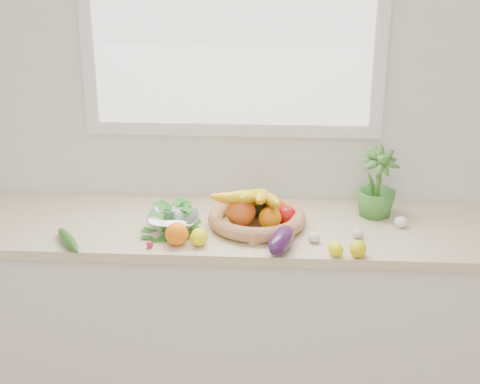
# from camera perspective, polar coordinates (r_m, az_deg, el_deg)

# --- Properties ---
(back_wall) EXTENTS (4.50, 0.02, 2.70)m
(back_wall) POSITION_cam_1_polar(r_m,az_deg,el_deg) (2.95, -0.60, 7.72)
(back_wall) COLOR white
(back_wall) RESTS_ON ground
(counter_cabinet) EXTENTS (2.20, 0.58, 0.86)m
(counter_cabinet) POSITION_cam_1_polar(r_m,az_deg,el_deg) (3.04, -0.94, -10.81)
(counter_cabinet) COLOR silver
(counter_cabinet) RESTS_ON ground
(countertop) EXTENTS (2.24, 0.62, 0.04)m
(countertop) POSITION_cam_1_polar(r_m,az_deg,el_deg) (2.82, -0.99, -3.05)
(countertop) COLOR beige
(countertop) RESTS_ON counter_cabinet
(window_frame) EXTENTS (1.30, 0.03, 1.10)m
(window_frame) POSITION_cam_1_polar(r_m,az_deg,el_deg) (2.87, -0.65, 15.43)
(window_frame) COLOR white
(window_frame) RESTS_ON back_wall
(window_pane) EXTENTS (1.18, 0.01, 0.98)m
(window_pane) POSITION_cam_1_polar(r_m,az_deg,el_deg) (2.85, -0.68, 15.39)
(window_pane) COLOR white
(window_pane) RESTS_ON window_frame
(orange_loose) EXTENTS (0.11, 0.11, 0.09)m
(orange_loose) POSITION_cam_1_polar(r_m,az_deg,el_deg) (2.62, -5.43, -3.59)
(orange_loose) COLOR orange
(orange_loose) RESTS_ON countertop
(lemon_a) EXTENTS (0.07, 0.09, 0.07)m
(lemon_a) POSITION_cam_1_polar(r_m,az_deg,el_deg) (2.61, -3.51, -3.85)
(lemon_a) COLOR yellow
(lemon_a) RESTS_ON countertop
(lemon_b) EXTENTS (0.08, 0.09, 0.06)m
(lemon_b) POSITION_cam_1_polar(r_m,az_deg,el_deg) (2.56, 10.04, -4.80)
(lemon_b) COLOR yellow
(lemon_b) RESTS_ON countertop
(lemon_c) EXTENTS (0.07, 0.08, 0.06)m
(lemon_c) POSITION_cam_1_polar(r_m,az_deg,el_deg) (2.55, 8.16, -4.81)
(lemon_c) COLOR #FFF90D
(lemon_c) RESTS_ON countertop
(apple) EXTENTS (0.10, 0.10, 0.09)m
(apple) POSITION_cam_1_polar(r_m,az_deg,el_deg) (2.78, 4.00, -2.08)
(apple) COLOR #AC0D0E
(apple) RESTS_ON countertop
(ginger) EXTENTS (0.10, 0.10, 0.03)m
(ginger) POSITION_cam_1_polar(r_m,az_deg,el_deg) (2.64, 1.72, -3.95)
(ginger) COLOR tan
(ginger) RESTS_ON countertop
(garlic_a) EXTENTS (0.05, 0.05, 0.04)m
(garlic_a) POSITION_cam_1_polar(r_m,az_deg,el_deg) (2.72, 10.02, -3.49)
(garlic_a) COLOR silver
(garlic_a) RESTS_ON countertop
(garlic_b) EXTENTS (0.06, 0.06, 0.05)m
(garlic_b) POSITION_cam_1_polar(r_m,az_deg,el_deg) (2.85, 13.57, -2.51)
(garlic_b) COLOR white
(garlic_b) RESTS_ON countertop
(garlic_c) EXTENTS (0.06, 0.06, 0.04)m
(garlic_c) POSITION_cam_1_polar(r_m,az_deg,el_deg) (2.65, 6.33, -3.86)
(garlic_c) COLOR white
(garlic_c) RESTS_ON countertop
(eggplant) EXTENTS (0.14, 0.23, 0.09)m
(eggplant) POSITION_cam_1_polar(r_m,az_deg,el_deg) (2.57, 3.55, -4.13)
(eggplant) COLOR #33113E
(eggplant) RESTS_ON countertop
(cucumber) EXTENTS (0.17, 0.22, 0.04)m
(cucumber) POSITION_cam_1_polar(r_m,az_deg,el_deg) (2.70, -14.46, -3.98)
(cucumber) COLOR #264E17
(cucumber) RESTS_ON countertop
(radish) EXTENTS (0.03, 0.03, 0.03)m
(radish) POSITION_cam_1_polar(r_m,az_deg,el_deg) (2.62, -7.71, -4.47)
(radish) COLOR red
(radish) RESTS_ON countertop
(potted_herb) EXTENTS (0.22, 0.22, 0.31)m
(potted_herb) POSITION_cam_1_polar(r_m,az_deg,el_deg) (2.90, 11.58, 0.64)
(potted_herb) COLOR #3D7C2D
(potted_herb) RESTS_ON countertop
(fruit_basket) EXTENTS (0.54, 0.54, 0.20)m
(fruit_basket) POSITION_cam_1_polar(r_m,az_deg,el_deg) (2.77, 1.39, -1.80)
(fruit_basket) COLOR #AE894D
(fruit_basket) RESTS_ON countertop
(colander_with_spinach) EXTENTS (0.22, 0.22, 0.12)m
(colander_with_spinach) POSITION_cam_1_polar(r_m,az_deg,el_deg) (2.74, -5.74, -2.21)
(colander_with_spinach) COLOR silver
(colander_with_spinach) RESTS_ON countertop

